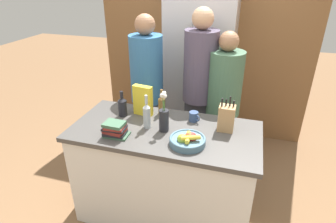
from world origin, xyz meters
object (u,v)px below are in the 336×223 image
object	(u,v)px
knife_block	(226,118)
person_at_sink	(147,88)
person_in_red_tee	(223,102)
bottle_wine	(162,104)
fruit_bowl	(188,140)
flower_vase	(164,117)
bottle_oil	(147,115)
refrigerator	(200,71)
book_stack	(115,129)
bottle_vinegar	(122,106)
person_in_blue	(199,86)
cereal_box	(143,101)
coffee_mug	(194,117)

from	to	relation	value
knife_block	person_at_sink	world-z (taller)	person_at_sink
person_in_red_tee	bottle_wine	bearing A→B (deg)	-131.11
fruit_bowl	flower_vase	xyz separation A→B (m)	(-0.24, 0.15, 0.09)
knife_block	bottle_oil	world-z (taller)	knife_block
refrigerator	book_stack	xyz separation A→B (m)	(-0.38, -1.60, -0.00)
fruit_bowl	flower_vase	distance (m)	0.29
flower_vase	person_at_sink	bearing A→B (deg)	120.30
bottle_vinegar	person_in_blue	xyz separation A→B (m)	(0.58, 0.65, 0.01)
fruit_bowl	book_stack	distance (m)	0.59
book_stack	bottle_wine	xyz separation A→B (m)	(0.24, 0.48, 0.04)
bottle_oil	flower_vase	bearing A→B (deg)	-3.62
bottle_wine	refrigerator	bearing A→B (deg)	83.01
person_in_blue	knife_block	bearing A→B (deg)	-61.26
refrigerator	person_in_red_tee	world-z (taller)	refrigerator
bottle_wine	person_in_red_tee	xyz separation A→B (m)	(0.51, 0.47, -0.11)
cereal_box	bottle_vinegar	size ratio (longest dim) A/B	1.17
person_in_blue	person_in_red_tee	distance (m)	0.30
fruit_bowl	coffee_mug	world-z (taller)	fruit_bowl
flower_vase	person_in_red_tee	xyz separation A→B (m)	(0.40, 0.75, -0.14)
knife_block	person_in_blue	world-z (taller)	person_in_blue
fruit_bowl	cereal_box	size ratio (longest dim) A/B	0.99
cereal_box	knife_block	bearing A→B (deg)	-5.10
bottle_wine	person_in_red_tee	world-z (taller)	person_in_red_tee
fruit_bowl	person_in_red_tee	xyz separation A→B (m)	(0.17, 0.90, -0.05)
flower_vase	bottle_oil	bearing A→B (deg)	176.38
refrigerator	cereal_box	size ratio (longest dim) A/B	7.04
refrigerator	flower_vase	world-z (taller)	refrigerator
knife_block	person_in_red_tee	bearing A→B (deg)	98.15
flower_vase	person_in_red_tee	bearing A→B (deg)	61.85
book_stack	bottle_oil	size ratio (longest dim) A/B	0.69
bottle_wine	person_at_sink	bearing A→B (deg)	125.72
person_at_sink	refrigerator	bearing A→B (deg)	36.79
bottle_wine	person_in_blue	distance (m)	0.57
cereal_box	person_in_red_tee	size ratio (longest dim) A/B	0.17
bottle_oil	person_in_blue	size ratio (longest dim) A/B	0.16
refrigerator	fruit_bowl	distance (m)	1.57
refrigerator	person_in_blue	size ratio (longest dim) A/B	1.08
cereal_box	person_at_sink	world-z (taller)	person_at_sink
knife_block	bottle_vinegar	distance (m)	0.93
bottle_vinegar	person_in_red_tee	bearing A→B (deg)	35.49
flower_vase	book_stack	size ratio (longest dim) A/B	1.70
coffee_mug	bottle_vinegar	bearing A→B (deg)	-172.68
flower_vase	person_at_sink	size ratio (longest dim) A/B	0.20
fruit_bowl	person_at_sink	xyz separation A→B (m)	(-0.65, 0.85, 0.03)
refrigerator	cereal_box	world-z (taller)	refrigerator
bottle_vinegar	cereal_box	bearing A→B (deg)	23.59
coffee_mug	book_stack	bearing A→B (deg)	-142.41
refrigerator	bottle_oil	size ratio (longest dim) A/B	6.67
person_at_sink	person_in_red_tee	world-z (taller)	person_at_sink
refrigerator	person_in_red_tee	distance (m)	0.76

